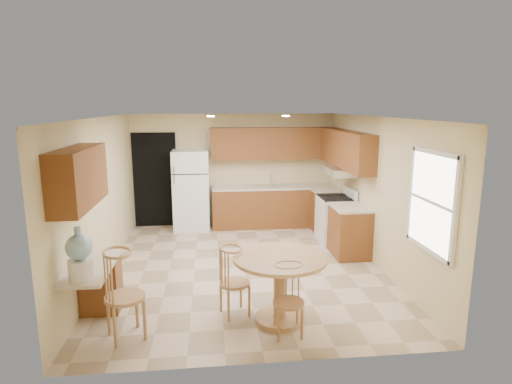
{
  "coord_description": "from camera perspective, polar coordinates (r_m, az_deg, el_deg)",
  "views": [
    {
      "loc": [
        -0.54,
        -6.79,
        2.7
      ],
      "look_at": [
        0.24,
        0.3,
        1.23
      ],
      "focal_mm": 30.0,
      "sensor_mm": 36.0,
      "label": 1
    }
  ],
  "objects": [
    {
      "name": "can_light_b",
      "position": [
        8.13,
        4.02,
        10.08
      ],
      "size": [
        0.14,
        0.14,
        0.02
      ],
      "primitive_type": "cylinder",
      "color": "white",
      "rests_on": "ceiling"
    },
    {
      "name": "ceiling",
      "position": [
        6.82,
        -1.74,
        9.94
      ],
      "size": [
        4.5,
        5.5,
        0.02
      ],
      "primitive_type": "cube",
      "color": "white",
      "rests_on": "wall_back"
    },
    {
      "name": "chair_desk",
      "position": [
        5.18,
        -17.37,
        -12.3
      ],
      "size": [
        0.47,
        0.6,
        1.06
      ],
      "rotation": [
        0.0,
        0.0,
        -1.15
      ],
      "color": "tan",
      "rests_on": "floor"
    },
    {
      "name": "base_cab_right_a",
      "position": [
        9.28,
        9.52,
        -2.67
      ],
      "size": [
        0.6,
        0.59,
        0.87
      ],
      "primitive_type": "cube",
      "color": "brown",
      "rests_on": "floor"
    },
    {
      "name": "desk_top",
      "position": [
        5.65,
        -21.11,
        -9.38
      ],
      "size": [
        0.5,
        1.2,
        0.04
      ],
      "primitive_type": "cube",
      "color": "beige",
      "rests_on": "desk_pedestal"
    },
    {
      "name": "wall_front",
      "position": [
        4.33,
        1.28,
        -7.92
      ],
      "size": [
        4.5,
        0.02,
        2.5
      ],
      "primitive_type": "cube",
      "color": "beige",
      "rests_on": "floor"
    },
    {
      "name": "upper_cab_left",
      "position": [
        5.49,
        -22.54,
        1.83
      ],
      "size": [
        0.33,
        1.4,
        0.7
      ],
      "primitive_type": "cube",
      "color": "brown",
      "rests_on": "wall_left"
    },
    {
      "name": "upper_cab_right",
      "position": [
        8.47,
        11.9,
        5.61
      ],
      "size": [
        0.33,
        2.42,
        0.7
      ],
      "primitive_type": "cube",
      "color": "brown",
      "rests_on": "wall_right"
    },
    {
      "name": "counter_back",
      "position": [
        9.53,
        2.4,
        0.65
      ],
      "size": [
        2.75,
        0.63,
        0.04
      ],
      "primitive_type": "cube",
      "color": "beige",
      "rests_on": "base_cab_back"
    },
    {
      "name": "counter_right_a",
      "position": [
        9.18,
        9.61,
        0.08
      ],
      "size": [
        0.63,
        0.59,
        0.04
      ],
      "primitive_type": "cube",
      "color": "beige",
      "rests_on": "base_cab_right_a"
    },
    {
      "name": "wall_left",
      "position": [
        7.15,
        -19.94,
        -0.77
      ],
      "size": [
        0.02,
        5.5,
        2.5
      ],
      "primitive_type": "cube",
      "color": "beige",
      "rests_on": "floor"
    },
    {
      "name": "wall_back",
      "position": [
        9.67,
        -2.99,
        2.98
      ],
      "size": [
        4.5,
        0.02,
        2.5
      ],
      "primitive_type": "cube",
      "color": "beige",
      "rests_on": "floor"
    },
    {
      "name": "wall_right",
      "position": [
        7.49,
        15.76,
        0.02
      ],
      "size": [
        0.02,
        5.5,
        2.5
      ],
      "primitive_type": "cube",
      "color": "beige",
      "rests_on": "floor"
    },
    {
      "name": "refrigerator",
      "position": [
        9.38,
        -8.64,
        0.24
      ],
      "size": [
        0.77,
        0.75,
        1.74
      ],
      "color": "white",
      "rests_on": "floor"
    },
    {
      "name": "base_cab_back",
      "position": [
        9.62,
        2.38,
        -2.01
      ],
      "size": [
        2.75,
        0.6,
        0.87
      ],
      "primitive_type": "cube",
      "color": "brown",
      "rests_on": "floor"
    },
    {
      "name": "chair_table_a",
      "position": [
        5.53,
        -2.82,
        -11.23
      ],
      "size": [
        0.4,
        0.52,
        0.91
      ],
      "rotation": [
        0.0,
        0.0,
        -1.25
      ],
      "color": "tan",
      "rests_on": "floor"
    },
    {
      "name": "chair_table_b",
      "position": [
        5.09,
        4.56,
        -13.74
      ],
      "size": [
        0.38,
        0.38,
        0.86
      ],
      "rotation": [
        0.0,
        0.0,
        3.14
      ],
      "color": "tan",
      "rests_on": "floor"
    },
    {
      "name": "stove",
      "position": [
        8.64,
        10.57,
        -3.54
      ],
      "size": [
        0.65,
        0.76,
        1.09
      ],
      "color": "white",
      "rests_on": "floor"
    },
    {
      "name": "doorway",
      "position": [
        9.75,
        -13.3,
        1.56
      ],
      "size": [
        0.9,
        0.02,
        2.1
      ],
      "primitive_type": "cube",
      "color": "black",
      "rests_on": "floor"
    },
    {
      "name": "counter_right_b",
      "position": [
        7.82,
        12.49,
        -2.03
      ],
      "size": [
        0.63,
        0.8,
        0.04
      ],
      "primitive_type": "cube",
      "color": "beige",
      "rests_on": "base_cab_right_b"
    },
    {
      "name": "can_light_a",
      "position": [
        8.0,
        -6.06,
        10.02
      ],
      "size": [
        0.14,
        0.14,
        0.02
      ],
      "primitive_type": "cylinder",
      "color": "white",
      "rests_on": "ceiling"
    },
    {
      "name": "floor",
      "position": [
        7.33,
        -1.62,
        -9.99
      ],
      "size": [
        5.5,
        5.5,
        0.0
      ],
      "primitive_type": "plane",
      "color": "#C8AB91",
      "rests_on": "ground"
    },
    {
      "name": "range_hood",
      "position": [
        8.47,
        11.29,
        2.7
      ],
      "size": [
        0.5,
        0.76,
        0.14
      ],
      "primitive_type": "cube",
      "color": "silver",
      "rests_on": "upper_cab_right"
    },
    {
      "name": "desk_pedestal",
      "position": [
        6.13,
        -19.94,
        -11.54
      ],
      "size": [
        0.48,
        0.42,
        0.72
      ],
      "primitive_type": "cube",
      "color": "brown",
      "rests_on": "floor"
    },
    {
      "name": "sink",
      "position": [
        9.52,
        2.26,
        0.78
      ],
      "size": [
        0.78,
        0.44,
        0.01
      ],
      "primitive_type": "cube",
      "color": "silver",
      "rests_on": "counter_back"
    },
    {
      "name": "upper_cab_back",
      "position": [
        9.52,
        2.33,
        6.49
      ],
      "size": [
        2.75,
        0.33,
        0.7
      ],
      "primitive_type": "cube",
      "color": "brown",
      "rests_on": "wall_back"
    },
    {
      "name": "window",
      "position": [
        5.79,
        22.47,
        -1.22
      ],
      "size": [
        0.06,
        1.12,
        1.3
      ],
      "color": "white",
      "rests_on": "wall_right"
    },
    {
      "name": "dining_table",
      "position": [
        5.44,
        3.2,
        -11.54
      ],
      "size": [
        1.16,
        1.16,
        0.86
      ],
      "rotation": [
        0.0,
        0.0,
        0.21
      ],
      "color": "tan",
      "rests_on": "floor"
    },
    {
      "name": "water_crock",
      "position": [
        5.19,
        -22.45,
        -7.88
      ],
      "size": [
        0.29,
        0.29,
        0.61
      ],
      "color": "white",
      "rests_on": "desk_top"
    },
    {
      "name": "base_cab_right_b",
      "position": [
        7.94,
        12.35,
        -5.22
      ],
      "size": [
        0.6,
        0.8,
        0.87
      ],
      "primitive_type": "cube",
      "color": "brown",
      "rests_on": "floor"
    }
  ]
}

